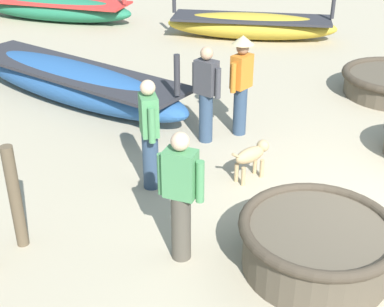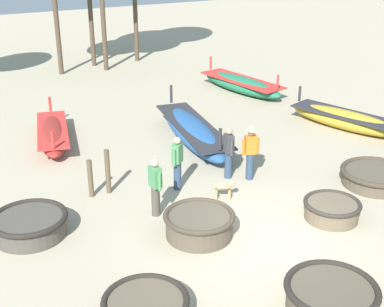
# 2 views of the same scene
# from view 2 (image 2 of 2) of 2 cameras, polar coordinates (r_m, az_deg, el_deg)

# --- Properties ---
(ground_plane) EXTENTS (80.00, 80.00, 0.00)m
(ground_plane) POSITION_cam_2_polar(r_m,az_deg,el_deg) (12.92, 7.45, -9.25)
(ground_plane) COLOR tan
(coracle_far_right) EXTENTS (1.46, 1.46, 0.50)m
(coracle_far_right) POSITION_cam_2_polar(r_m,az_deg,el_deg) (14.06, 14.69, -5.77)
(coracle_far_right) COLOR brown
(coracle_far_right) RESTS_ON ground
(coracle_beside_post) EXTENTS (1.73, 1.73, 0.61)m
(coracle_beside_post) POSITION_cam_2_polar(r_m,az_deg,el_deg) (12.87, 0.77, -7.48)
(coracle_beside_post) COLOR brown
(coracle_beside_post) RESTS_ON ground
(coracle_tilted) EXTENTS (1.85, 1.85, 0.55)m
(coracle_tilted) POSITION_cam_2_polar(r_m,az_deg,el_deg) (13.47, -16.93, -7.24)
(coracle_tilted) COLOR #4C473F
(coracle_tilted) RESTS_ON ground
(coracle_center) EXTENTS (1.85, 1.85, 0.55)m
(coracle_center) POSITION_cam_2_polar(r_m,az_deg,el_deg) (10.99, 14.60, -14.48)
(coracle_center) COLOR brown
(coracle_center) RESTS_ON ground
(coracle_weathered) EXTENTS (2.04, 2.04, 0.48)m
(coracle_weathered) POSITION_cam_2_polar(r_m,az_deg,el_deg) (16.24, 19.03, -2.31)
(coracle_weathered) COLOR brown
(coracle_weathered) RESTS_ON ground
(coracle_nearest) EXTENTS (1.68, 1.68, 0.47)m
(coracle_nearest) POSITION_cam_2_polar(r_m,az_deg,el_deg) (10.50, -4.97, -16.04)
(coracle_nearest) COLOR brown
(coracle_nearest) RESTS_ON ground
(long_boat_red_hull) EXTENTS (2.00, 5.53, 1.37)m
(long_boat_red_hull) POSITION_cam_2_polar(r_m,az_deg,el_deg) (18.35, 0.08, 2.35)
(long_boat_red_hull) COLOR #285693
(long_boat_red_hull) RESTS_ON ground
(long_boat_white_hull) EXTENTS (1.87, 4.21, 1.08)m
(long_boat_white_hull) POSITION_cam_2_polar(r_m,az_deg,el_deg) (18.96, -14.63, 2.03)
(long_boat_white_hull) COLOR maroon
(long_boat_white_hull) RESTS_ON ground
(long_boat_ochre_hull) EXTENTS (1.97, 4.87, 1.23)m
(long_boat_ochre_hull) POSITION_cam_2_polar(r_m,az_deg,el_deg) (24.33, 5.30, 7.37)
(long_boat_ochre_hull) COLOR #237551
(long_boat_ochre_hull) RESTS_ON ground
(long_boat_blue_hull) EXTENTS (2.39, 4.57, 1.20)m
(long_boat_blue_hull) POSITION_cam_2_polar(r_m,az_deg,el_deg) (20.48, 16.04, 3.52)
(long_boat_blue_hull) COLOR gold
(long_boat_blue_hull) RESTS_ON ground
(fisherman_with_hat) EXTENTS (0.52, 0.36, 1.67)m
(fisherman_with_hat) POSITION_cam_2_polar(r_m,az_deg,el_deg) (15.51, 6.26, 0.49)
(fisherman_with_hat) COLOR #2D425B
(fisherman_with_hat) RESTS_ON ground
(fisherman_standing_right) EXTENTS (0.25, 0.53, 1.57)m
(fisherman_standing_right) POSITION_cam_2_polar(r_m,az_deg,el_deg) (13.54, -3.93, -3.47)
(fisherman_standing_right) COLOR #4C473D
(fisherman_standing_right) RESTS_ON ground
(fisherman_by_coracle) EXTENTS (0.43, 0.39, 1.57)m
(fisherman_by_coracle) POSITION_cam_2_polar(r_m,az_deg,el_deg) (14.88, -1.57, -0.88)
(fisherman_by_coracle) COLOR #2D425B
(fisherman_by_coracle) RESTS_ON ground
(fisherman_crouching) EXTENTS (0.28, 0.52, 1.57)m
(fisherman_crouching) POSITION_cam_2_polar(r_m,az_deg,el_deg) (15.59, 3.93, 0.22)
(fisherman_crouching) COLOR #2D425B
(fisherman_crouching) RESTS_ON ground
(dog) EXTENTS (0.64, 0.40, 0.55)m
(dog) POSITION_cam_2_polar(r_m,az_deg,el_deg) (14.54, 3.47, -3.54)
(dog) COLOR tan
(dog) RESTS_ON ground
(mooring_post_mid_beach) EXTENTS (0.14, 0.14, 1.29)m
(mooring_post_mid_beach) POSITION_cam_2_polar(r_m,az_deg,el_deg) (14.91, -8.98, -1.92)
(mooring_post_mid_beach) COLOR brown
(mooring_post_mid_beach) RESTS_ON ground
(mooring_post_inland) EXTENTS (0.14, 0.14, 1.08)m
(mooring_post_inland) POSITION_cam_2_polar(r_m,az_deg,el_deg) (14.83, -10.79, -2.64)
(mooring_post_inland) COLOR brown
(mooring_post_inland) RESTS_ON ground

